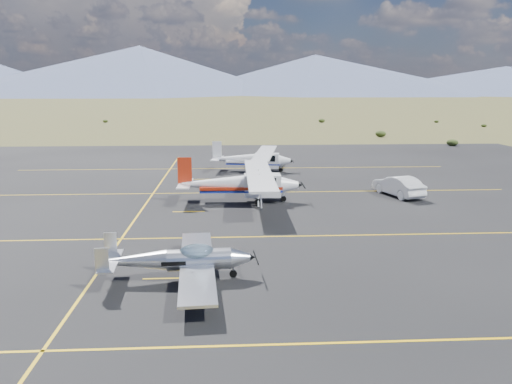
# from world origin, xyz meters

# --- Properties ---
(ground) EXTENTS (1600.00, 1600.00, 0.00)m
(ground) POSITION_xyz_m (0.00, 0.00, 0.00)
(ground) COLOR #383D1C
(ground) RESTS_ON ground
(apron) EXTENTS (72.00, 72.00, 0.02)m
(apron) POSITION_xyz_m (0.00, 7.00, 0.00)
(apron) COLOR black
(apron) RESTS_ON ground
(aircraft_low_wing) EXTENTS (5.91, 8.23, 1.79)m
(aircraft_low_wing) POSITION_xyz_m (-2.40, -3.69, 0.86)
(aircraft_low_wing) COLOR silver
(aircraft_low_wing) RESTS_ON apron
(aircraft_cessna) EXTENTS (7.21, 12.02, 3.05)m
(aircraft_cessna) POSITION_xyz_m (0.31, 9.89, 1.36)
(aircraft_cessna) COLOR white
(aircraft_cessna) RESTS_ON apron
(aircraft_plain) EXTENTS (6.54, 10.79, 2.72)m
(aircraft_plain) POSITION_xyz_m (1.71, 22.11, 1.21)
(aircraft_plain) COLOR silver
(aircraft_plain) RESTS_ON apron
(sedan) EXTENTS (2.76, 4.62, 1.44)m
(sedan) POSITION_xyz_m (11.47, 11.29, 0.73)
(sedan) COLOR silver
(sedan) RESTS_ON apron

